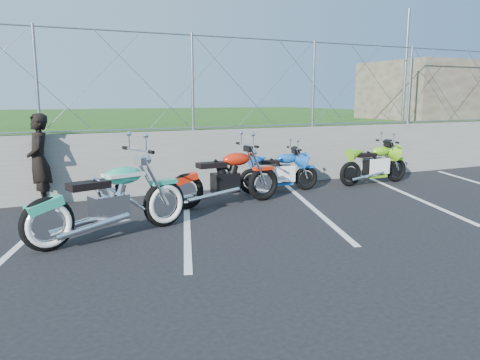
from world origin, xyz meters
name	(u,v)px	position (x,y,z in m)	size (l,w,h in m)	color
ground	(209,240)	(0.00, 0.00, 0.00)	(90.00, 90.00, 0.00)	black
retaining_wall	(148,163)	(0.00, 3.50, 0.65)	(30.00, 0.22, 1.30)	slate
grass_field	(87,131)	(0.00, 13.50, 0.65)	(30.00, 20.00, 1.30)	#1F4913
stone_building	(445,91)	(10.50, 5.50, 2.20)	(5.00, 3.00, 1.80)	brown
chain_link_fence	(145,82)	(0.00, 3.50, 2.30)	(28.00, 0.03, 2.00)	gray
sign_pole	(406,67)	(7.20, 3.90, 2.80)	(0.08, 0.08, 3.00)	gray
parking_lines	(254,215)	(1.20, 1.00, 0.00)	(18.29, 4.31, 0.01)	silver
cruiser_turquoise	(112,203)	(-1.20, 0.70, 0.50)	(2.44, 0.95, 1.25)	black
naked_orange	(228,179)	(1.11, 1.92, 0.48)	(2.25, 0.76, 1.12)	black
sportbike_green	(375,166)	(5.05, 2.44, 0.43)	(1.91, 0.68, 0.99)	black
sportbike_blue	(280,173)	(2.61, 2.57, 0.40)	(1.79, 0.64, 0.93)	black
person_standing	(39,161)	(-2.07, 3.20, 0.85)	(0.62, 0.41, 1.71)	black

